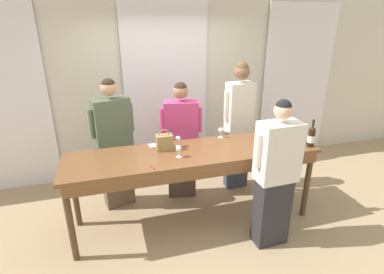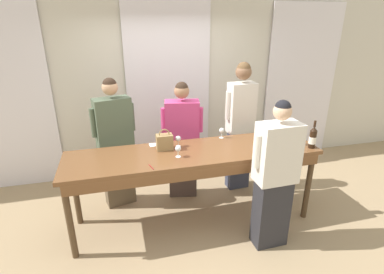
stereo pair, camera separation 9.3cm
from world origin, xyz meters
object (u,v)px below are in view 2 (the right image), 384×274
(wine_bottle, at_px, (313,138))
(wine_glass_front_left, at_px, (263,137))
(wine_glass_front_right, at_px, (302,138))
(guest_pink_top, at_px, (182,141))
(handbag, at_px, (164,142))
(host_pouring, at_px, (275,177))
(wine_glass_back_left, at_px, (178,149))
(wine_glass_front_mid, at_px, (178,139))
(guest_cream_sweater, at_px, (240,125))
(tasting_bar, at_px, (194,159))
(wine_glass_center_right, at_px, (264,127))
(wine_glass_center_left, at_px, (298,133))
(wine_glass_center_mid, at_px, (222,131))
(guest_olive_jacket, at_px, (116,144))

(wine_bottle, bearing_deg, wine_glass_front_left, 156.47)
(wine_glass_front_right, height_order, guest_pink_top, guest_pink_top)
(handbag, height_order, wine_glass_front_right, handbag)
(wine_bottle, height_order, host_pouring, host_pouring)
(wine_bottle, bearing_deg, wine_glass_front_right, 124.15)
(wine_glass_front_left, bearing_deg, wine_glass_back_left, -175.54)
(wine_glass_front_mid, distance_m, guest_cream_sweater, 1.11)
(tasting_bar, distance_m, handbag, 0.41)
(tasting_bar, relative_size, wine_glass_front_left, 21.71)
(wine_glass_front_left, relative_size, wine_glass_back_left, 1.00)
(wine_bottle, bearing_deg, wine_glass_back_left, 174.71)
(wine_glass_front_mid, bearing_deg, wine_glass_back_left, -102.27)
(wine_glass_front_mid, relative_size, wine_glass_center_right, 1.00)
(handbag, bearing_deg, wine_bottle, -12.96)
(wine_glass_front_left, bearing_deg, host_pouring, -103.24)
(host_pouring, bearing_deg, wine_glass_center_left, 43.89)
(tasting_bar, xyz_separation_m, wine_glass_center_left, (1.37, 0.02, 0.19))
(wine_glass_front_mid, height_order, wine_glass_back_left, same)
(wine_glass_front_mid, distance_m, wine_glass_center_mid, 0.62)
(wine_bottle, xyz_separation_m, wine_glass_back_left, (-1.62, 0.15, -0.03))
(wine_glass_front_right, distance_m, host_pouring, 0.80)
(wine_glass_front_mid, bearing_deg, handbag, -165.79)
(wine_glass_front_left, xyz_separation_m, guest_olive_jacket, (-1.76, 0.67, -0.17))
(wine_glass_front_left, xyz_separation_m, host_pouring, (-0.14, -0.60, -0.22))
(handbag, height_order, guest_pink_top, guest_pink_top)
(handbag, bearing_deg, wine_glass_center_mid, 12.89)
(wine_glass_front_left, xyz_separation_m, wine_glass_front_mid, (-1.02, 0.21, 0.00))
(wine_glass_center_left, distance_m, host_pouring, 0.92)
(wine_glass_center_right, xyz_separation_m, wine_glass_back_left, (-1.29, -0.44, 0.00))
(guest_olive_jacket, bearing_deg, guest_cream_sweater, 0.00)
(wine_glass_front_right, relative_size, wine_glass_center_mid, 1.00)
(wine_glass_center_mid, bearing_deg, wine_glass_front_right, -28.44)
(wine_glass_center_left, bearing_deg, guest_pink_top, 154.59)
(wine_glass_front_left, height_order, wine_glass_back_left, same)
(guest_olive_jacket, relative_size, guest_cream_sweater, 0.93)
(guest_pink_top, xyz_separation_m, host_pouring, (0.72, -1.27, 0.01))
(wine_glass_back_left, bearing_deg, guest_olive_jacket, 132.12)
(wine_bottle, xyz_separation_m, wine_glass_center_right, (-0.33, 0.59, -0.03))
(handbag, distance_m, wine_glass_front_left, 1.20)
(host_pouring, bearing_deg, wine_glass_front_mid, 137.40)
(wine_glass_front_left, bearing_deg, handbag, 172.17)
(wine_glass_front_mid, bearing_deg, guest_olive_jacket, 148.25)
(wine_bottle, relative_size, wine_glass_center_right, 2.49)
(tasting_bar, bearing_deg, guest_olive_jacket, 142.95)
(tasting_bar, bearing_deg, guest_pink_top, 89.21)
(handbag, height_order, host_pouring, host_pouring)
(wine_glass_center_right, bearing_deg, tasting_bar, -161.81)
(wine_glass_front_mid, distance_m, guest_pink_top, 0.54)
(handbag, bearing_deg, guest_pink_top, 56.82)
(tasting_bar, xyz_separation_m, guest_pink_top, (0.01, 0.67, -0.03))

